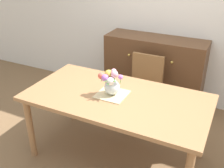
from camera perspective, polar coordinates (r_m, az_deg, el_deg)
The scene contains 7 objects.
ground_plane at distance 3.14m, azimuth 0.91°, elevation -14.87°, with size 12.00×12.00×0.00m, color brown.
back_wall at distance 3.91m, azimuth 11.65°, elevation 16.20°, with size 7.00×0.10×2.80m, color silver.
dining_table at distance 2.73m, azimuth 1.01°, elevation -4.12°, with size 1.84×0.96×0.77m.
chair_far at distance 3.48m, azimuth 6.81°, elevation -0.18°, with size 0.42×0.42×0.90m.
dresser at distance 3.94m, azimuth 8.88°, elevation 2.72°, with size 1.40×0.47×1.00m.
placemat at distance 2.71m, azimuth 0.00°, elevation -2.18°, with size 0.30×0.30×0.01m, color #CCB789.
flower_vase at distance 2.65m, azimuth -0.21°, elevation 0.27°, with size 0.25×0.22×0.27m.
Camera 1 is at (1.00, -2.12, 2.09)m, focal length 42.97 mm.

